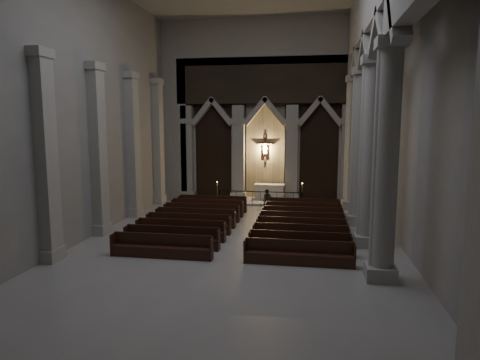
{
  "coord_description": "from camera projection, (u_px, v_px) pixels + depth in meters",
  "views": [
    {
      "loc": [
        3.07,
        -17.11,
        5.41
      ],
      "look_at": [
        -0.28,
        3.0,
        2.55
      ],
      "focal_mm": 32.0,
      "sensor_mm": 36.0,
      "label": 1
    }
  ],
  "objects": [
    {
      "name": "room",
      "position": [
        234.0,
        64.0,
        16.91
      ],
      "size": [
        24.0,
        24.1,
        12.0
      ],
      "color": "#A09D98",
      "rests_on": "ground"
    },
    {
      "name": "candle_stand_right",
      "position": [
        302.0,
        200.0,
        27.06
      ],
      "size": [
        0.25,
        0.25,
        1.49
      ],
      "color": "olive",
      "rests_on": "ground"
    },
    {
      "name": "left_pilasters",
      "position": [
        117.0,
        150.0,
        21.93
      ],
      "size": [
        0.6,
        13.0,
        8.03
      ],
      "color": "#A8A69D",
      "rests_on": "ground"
    },
    {
      "name": "worshipper",
      "position": [
        267.0,
        201.0,
        25.28
      ],
      "size": [
        0.55,
        0.41,
        1.37
      ],
      "primitive_type": "imported",
      "rotation": [
        0.0,
        0.0,
        0.17
      ],
      "color": "black",
      "rests_on": "ground"
    },
    {
      "name": "sanctuary_step",
      "position": [
        263.0,
        201.0,
        28.31
      ],
      "size": [
        8.5,
        2.6,
        0.15
      ],
      "primitive_type": "cube",
      "color": "#A8A69D",
      "rests_on": "ground"
    },
    {
      "name": "pews",
      "position": [
        246.0,
        226.0,
        20.86
      ],
      "size": [
        9.55,
        9.3,
        0.93
      ],
      "color": "black",
      "rests_on": "ground"
    },
    {
      "name": "altar_rail",
      "position": [
        260.0,
        196.0,
        26.76
      ],
      "size": [
        5.23,
        0.09,
        1.03
      ],
      "color": "black",
      "rests_on": "ground"
    },
    {
      "name": "sanctuary_wall",
      "position": [
        265.0,
        102.0,
        28.31
      ],
      "size": [
        14.0,
        0.77,
        12.0
      ],
      "color": "#A8A69D",
      "rests_on": "ground"
    },
    {
      "name": "altar",
      "position": [
        270.0,
        192.0,
        28.64
      ],
      "size": [
        2.0,
        0.8,
        1.01
      ],
      "color": "beige",
      "rests_on": "sanctuary_step"
    },
    {
      "name": "right_arcade",
      "position": [
        374.0,
        60.0,
        17.28
      ],
      "size": [
        1.0,
        24.0,
        12.0
      ],
      "color": "#A8A69D",
      "rests_on": "ground"
    },
    {
      "name": "candle_stand_left",
      "position": [
        217.0,
        198.0,
        27.76
      ],
      "size": [
        0.25,
        0.25,
        1.48
      ],
      "color": "olive",
      "rests_on": "ground"
    }
  ]
}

